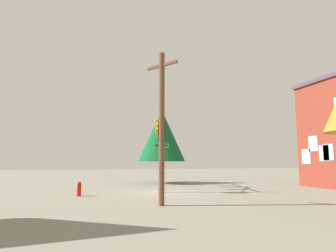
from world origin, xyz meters
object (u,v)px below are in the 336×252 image
at_px(tree_near, 162,135).
at_px(signal_pole_assembly, 160,132).
at_px(utility_pole, 162,124).
at_px(fire_hydrant, 79,189).

bearing_deg(tree_near, signal_pole_assembly, 162.43).
height_order(signal_pole_assembly, utility_pole, utility_pole).
bearing_deg(signal_pole_assembly, fire_hydrant, 113.78).
distance_m(utility_pole, fire_hydrant, 6.83).
relative_size(signal_pole_assembly, tree_near, 1.01).
bearing_deg(signal_pole_assembly, utility_pole, 164.29).
relative_size(utility_pole, fire_hydrant, 8.55).
relative_size(signal_pole_assembly, fire_hydrant, 8.34).
xyz_separation_m(signal_pole_assembly, utility_pole, (-7.31, 2.06, -0.44)).
xyz_separation_m(utility_pole, tree_near, (13.09, -3.89, 0.74)).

